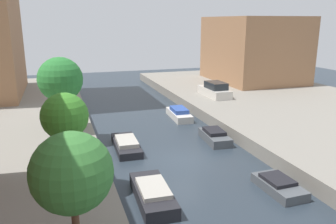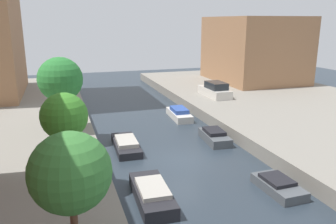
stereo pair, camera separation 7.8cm
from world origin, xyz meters
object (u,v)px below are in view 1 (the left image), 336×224
moored_boat_right_2 (279,186)px  moored_boat_left_2 (153,194)px  low_block_right (253,49)px  moored_boat_right_3 (215,136)px  moored_boat_right_4 (179,114)px  moored_boat_left_3 (126,144)px  parked_car (215,90)px  street_tree_3 (60,80)px  street_tree_1 (72,173)px  street_tree_2 (65,117)px

moored_boat_right_2 → moored_boat_left_2: bearing=171.0°
low_block_right → moored_boat_right_3: size_ratio=3.52×
moored_boat_left_2 → moored_boat_right_2: size_ratio=1.41×
low_block_right → moored_boat_right_3: (-14.28, -18.24, -4.81)m
moored_boat_right_2 → moored_boat_right_4: size_ratio=0.74×
low_block_right → moored_boat_left_3: size_ratio=2.71×
moored_boat_right_2 → low_block_right: bearing=61.4°
low_block_right → parked_car: (-9.28, -7.75, -3.54)m
street_tree_3 → moored_boat_right_2: bearing=-46.8°
moored_boat_left_3 → moored_boat_right_4: size_ratio=1.08×
parked_car → moored_boat_right_4: parked_car is taller
street_tree_1 → moored_boat_right_3: (10.80, 11.78, -3.79)m
moored_boat_right_2 → moored_boat_right_3: bearing=89.0°
street_tree_1 → parked_car: size_ratio=0.97×
low_block_right → moored_boat_left_3: bearing=-139.8°
low_block_right → moored_boat_right_4: size_ratio=2.93×
street_tree_1 → moored_boat_left_3: street_tree_1 is taller
moored_boat_left_3 → moored_boat_right_3: moored_boat_right_3 is taller
parked_car → moored_boat_right_4: size_ratio=1.10×
moored_boat_right_3 → street_tree_3: bearing=163.8°
parked_car → moored_boat_left_3: (-11.69, -9.98, -1.32)m
street_tree_1 → street_tree_3: size_ratio=0.84×
moored_boat_right_3 → street_tree_1: bearing=-132.5°
moored_boat_left_2 → moored_boat_right_3: bearing=46.1°
moored_boat_left_2 → moored_boat_right_3: size_ratio=1.25×
street_tree_1 → moored_boat_right_3: size_ratio=1.28×
street_tree_2 → moored_boat_left_3: 7.87m
street_tree_1 → moored_boat_left_3: (4.11, 12.30, -3.84)m
street_tree_1 → low_block_right: bearing=50.1°
street_tree_2 → moored_boat_left_3: bearing=53.2°
street_tree_1 → moored_boat_left_3: bearing=71.5°
street_tree_2 → moored_boat_right_3: (10.80, 4.97, -3.81)m
moored_boat_left_3 → moored_boat_right_2: (6.55, -8.72, -0.03)m
moored_boat_right_4 → moored_boat_right_2: bearing=-89.1°
street_tree_3 → parked_car: bearing=24.9°
moored_boat_left_3 → street_tree_3: bearing=147.4°
street_tree_1 → moored_boat_right_4: bearing=60.8°
moored_boat_right_2 → moored_boat_right_3: (0.15, 8.20, 0.08)m
moored_boat_left_2 → moored_boat_right_3: moored_boat_right_3 is taller
moored_boat_right_2 → moored_boat_right_4: 15.06m
street_tree_1 → moored_boat_right_2: 11.89m
moored_boat_right_3 → moored_boat_right_4: (-0.39, 6.85, 0.03)m
moored_boat_right_2 → parked_car: bearing=74.6°
street_tree_3 → moored_boat_left_3: bearing=-32.6°
street_tree_1 → street_tree_3: street_tree_3 is taller
moored_boat_right_4 → street_tree_2: bearing=-131.4°
parked_car → moored_boat_right_3: (-5.00, -10.49, -1.27)m
parked_car → low_block_right: bearing=39.9°
moored_boat_left_3 → moored_boat_right_4: 8.94m
parked_car → moored_boat_left_3: parked_car is taller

